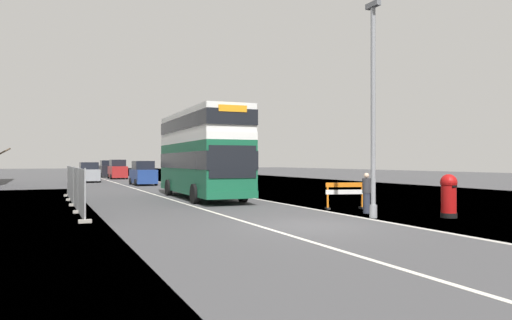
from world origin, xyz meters
The scene contains 11 objects.
ground centered at (0.61, 0.10, -0.05)m, with size 140.00×280.00×0.10m.
double_decker_bus centered at (0.20, 12.68, 2.63)m, with size 3.07×10.79×4.95m.
lamppost_foreground centered at (3.21, 0.92, 3.83)m, with size 0.29×0.70×8.13m.
red_pillar_postbox centered at (5.91, -0.14, 0.90)m, with size 0.62×0.62×1.65m.
roadworks_barrier centered at (4.19, 4.16, 0.76)m, with size 1.80×0.89×1.18m.
construction_site_fence centered at (-6.80, 10.62, 0.91)m, with size 0.44×13.80×1.90m.
car_oncoming_near centered at (0.05, 29.66, 1.01)m, with size 1.97×4.43×2.17m.
car_receding_mid centered at (-3.92, 37.98, 0.96)m, with size 2.07×4.52×2.04m.
car_receding_far centered at (0.08, 46.27, 1.09)m, with size 2.03×4.40×2.34m.
car_far_side centered at (-0.33, 53.46, 1.07)m, with size 1.92×3.91×2.27m.
pedestrian_at_kerb centered at (3.99, 2.34, 0.83)m, with size 0.34×0.34×1.66m.
Camera 1 is at (-8.07, -13.54, 2.13)m, focal length 33.27 mm.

